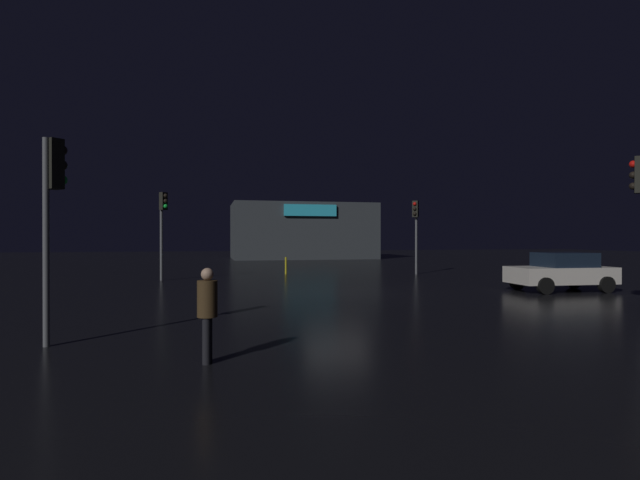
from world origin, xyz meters
TOP-DOWN VIEW (x-y plane):
  - ground_plane at (0.00, 0.00)m, footprint 120.00×120.00m
  - store_building at (4.65, 31.47)m, footprint 14.19×8.60m
  - traffic_signal_main at (-6.99, 7.13)m, footprint 0.42×0.42m
  - traffic_signal_opposite at (-7.80, -7.54)m, footprint 0.42×0.42m
  - traffic_signal_cross_right at (6.86, 8.09)m, footprint 0.41×0.43m
  - car_near at (8.86, -1.36)m, footprint 4.01×2.21m
  - pedestrian at (-4.83, -9.60)m, footprint 0.39×0.39m
  - bollard_kerb_a at (-0.42, 9.88)m, footprint 0.11×0.11m

SIDE VIEW (x-z plane):
  - ground_plane at x=0.00m, z-range 0.00..0.00m
  - bollard_kerb_a at x=-0.42m, z-range 0.00..1.00m
  - car_near at x=8.86m, z-range 0.02..1.55m
  - pedestrian at x=-4.83m, z-range 0.13..1.74m
  - store_building at x=4.65m, z-range 0.00..5.58m
  - traffic_signal_opposite at x=-7.80m, z-range 0.97..5.04m
  - traffic_signal_main at x=-6.99m, z-range 0.92..5.27m
  - traffic_signal_cross_right at x=6.86m, z-range 1.00..5.24m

